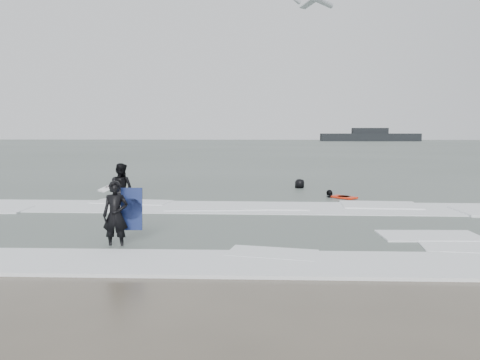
# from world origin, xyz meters

# --- Properties ---
(ground) EXTENTS (320.00, 320.00, 0.00)m
(ground) POSITION_xyz_m (0.00, 0.00, 0.00)
(ground) COLOR brown
(ground) RESTS_ON ground
(sea) EXTENTS (320.00, 320.00, 0.00)m
(sea) POSITION_xyz_m (0.00, 80.00, 0.06)
(sea) COLOR #47544C
(sea) RESTS_ON ground
(surfer_centre) EXTENTS (0.58, 0.40, 1.54)m
(surfer_centre) POSITION_xyz_m (-2.51, 0.55, 0.00)
(surfer_centre) COLOR black
(surfer_centre) RESTS_ON ground
(surfer_wading) EXTENTS (1.12, 0.97, 1.98)m
(surfer_wading) POSITION_xyz_m (-4.66, 7.75, 0.00)
(surfer_wading) COLOR black
(surfer_wading) RESTS_ON ground
(surfer_right_near) EXTENTS (0.89, 0.88, 1.51)m
(surfer_right_near) POSITION_xyz_m (3.30, 8.73, 0.00)
(surfer_right_near) COLOR black
(surfer_right_near) RESTS_ON ground
(surfer_right_far) EXTENTS (0.94, 0.92, 1.63)m
(surfer_right_far) POSITION_xyz_m (2.35, 11.76, 0.00)
(surfer_right_far) COLOR black
(surfer_right_far) RESTS_ON ground
(surf_foam) EXTENTS (30.03, 9.06, 0.09)m
(surf_foam) POSITION_xyz_m (0.00, 3.70, 0.04)
(surf_foam) COLOR white
(surf_foam) RESTS_ON ground
(bodyboards) EXTENTS (9.88, 8.29, 1.25)m
(bodyboards) POSITION_xyz_m (-1.15, 5.80, 0.50)
(bodyboards) COLOR #101C4D
(bodyboards) RESTS_ON ground
(vessel_horizon) EXTENTS (29.21, 5.22, 3.96)m
(vessel_horizon) POSITION_xyz_m (32.09, 134.06, 1.47)
(vessel_horizon) COLOR black
(vessel_horizon) RESTS_ON ground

